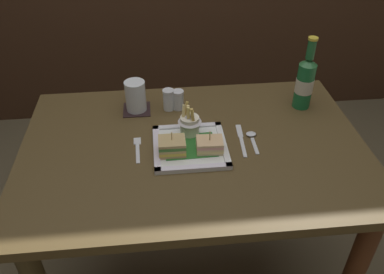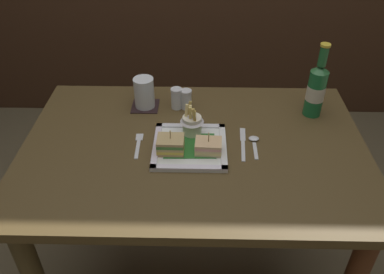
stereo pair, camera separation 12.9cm
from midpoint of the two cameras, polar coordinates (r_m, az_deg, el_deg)
The scene contains 13 objects.
dining_table at distance 1.40m, azimuth -2.38°, elevation -5.42°, with size 1.14×0.77×0.76m.
square_plate at distance 1.30m, azimuth -3.11°, elevation -1.52°, with size 0.24×0.24×0.02m.
sandwich_half_left at distance 1.26m, azimuth -5.79°, elevation -1.43°, with size 0.09×0.07×0.08m.
sandwich_half_right at distance 1.27m, azimuth -0.37°, elevation -1.26°, with size 0.09×0.07×0.07m.
fries_cup at distance 1.33m, azimuth -3.12°, elevation 2.08°, with size 0.08×0.08×0.11m.
beer_bottle at distance 1.50m, azimuth 13.49°, elevation 7.64°, with size 0.06×0.06×0.27m.
drink_coaster at distance 1.52m, azimuth -10.31°, elevation 3.80°, with size 0.10×0.10×0.00m, color black.
water_glass at distance 1.49m, azimuth -10.52°, elevation 5.44°, with size 0.07×0.07×0.11m.
fork at distance 1.33m, azimuth -10.56°, elevation -1.70°, with size 0.03×0.13×0.00m.
knife at distance 1.35m, azimuth 4.33°, elevation -0.34°, with size 0.03×0.18×0.00m.
spoon at distance 1.35m, azimuth 5.88°, elevation -0.07°, with size 0.03×0.12×0.01m.
salt_shaker at distance 1.49m, azimuth -5.86°, elevation 5.08°, with size 0.04×0.04×0.08m.
pepper_shaker at distance 1.49m, azimuth -4.47°, elevation 5.08°, with size 0.04×0.04×0.07m.
Camera 1 is at (-0.11, -1.03, 1.57)m, focal length 37.35 mm.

